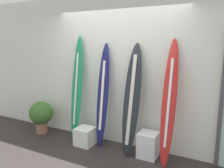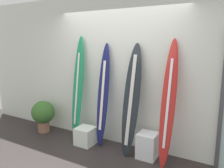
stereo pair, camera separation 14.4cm
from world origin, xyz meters
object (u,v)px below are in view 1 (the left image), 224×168
Objects in this scene: surfboard_emerald at (77,90)px; surfboard_charcoal at (132,100)px; display_block_center at (85,136)px; display_block_left at (148,145)px; surfboard_crimson at (169,103)px; surfboard_navy at (103,96)px; potted_plant at (41,115)px.

surfboard_charcoal is (1.18, -0.04, -0.06)m from surfboard_emerald.
display_block_left is at bearing 5.41° from display_block_center.
surfboard_crimson is at bearing -1.30° from display_block_left.
surfboard_emerald reaches higher than display_block_left.
display_block_left is at bearing 178.70° from surfboard_crimson.
display_block_left is (0.32, -0.02, -0.73)m from surfboard_charcoal.
surfboard_crimson is (1.82, -0.07, -0.01)m from surfboard_emerald.
surfboard_crimson is 1.74m from display_block_center.
display_block_center is at bearing -176.00° from surfboard_crimson.
display_block_left is 1.21m from display_block_center.
surfboard_charcoal reaches higher than display_block_center.
display_block_center is (-1.53, -0.11, -0.83)m from surfboard_crimson.
surfboard_charcoal is 0.80m from display_block_left.
potted_plant is at bearing -174.93° from surfboard_navy.
surfboard_navy is at bearing 175.68° from surfboard_charcoal.
display_block_left is at bearing -3.30° from surfboard_charcoal.
surfboard_charcoal is 5.75× the size of display_block_center.
surfboard_navy is 0.84m from display_block_center.
display_block_left is (1.50, -0.06, -0.80)m from surfboard_emerald.
surfboard_emerald is 1.07× the size of surfboard_charcoal.
potted_plant is at bearing -178.42° from display_block_left.
surfboard_emerald is at bearing 8.15° from potted_plant.
surfboard_emerald is 1.06m from potted_plant.
surfboard_emerald reaches higher than surfboard_navy.
surfboard_charcoal is at bearing 177.70° from surfboard_crimson.
potted_plant is at bearing -171.85° from surfboard_emerald.
surfboard_navy reaches higher than potted_plant.
display_block_center is at bearing -2.42° from potted_plant.
display_block_center is at bearing -174.59° from display_block_left.
display_block_left is at bearing 1.58° from potted_plant.
surfboard_crimson is at bearing 4.00° from display_block_center.
potted_plant is (-2.68, -0.06, -0.59)m from surfboard_crimson.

